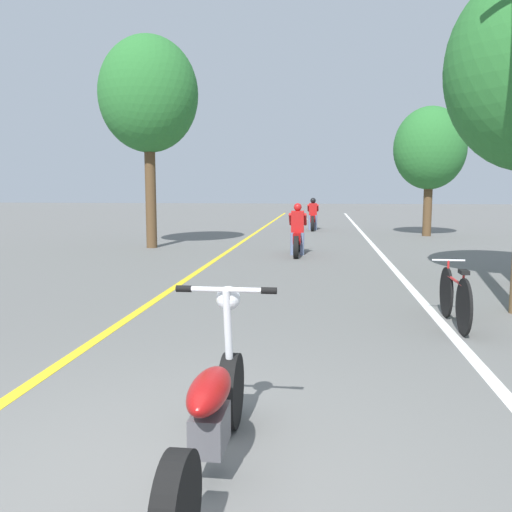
% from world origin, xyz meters
% --- Properties ---
extents(ground_plane, '(120.00, 120.00, 0.00)m').
position_xyz_m(ground_plane, '(0.00, 0.00, 0.00)').
color(ground_plane, '#60605E').
extents(lane_stripe_center, '(0.14, 48.00, 0.01)m').
position_xyz_m(lane_stripe_center, '(-1.70, 12.17, 0.00)').
color(lane_stripe_center, yellow).
rests_on(lane_stripe_center, ground).
extents(lane_stripe_edge, '(0.14, 48.00, 0.01)m').
position_xyz_m(lane_stripe_edge, '(2.57, 12.17, 0.00)').
color(lane_stripe_edge, white).
rests_on(lane_stripe_edge, ground).
extents(roadside_tree_right_far, '(2.65, 2.38, 4.79)m').
position_xyz_m(roadside_tree_right_far, '(4.88, 18.07, 3.24)').
color(roadside_tree_right_far, '#513A23').
rests_on(roadside_tree_right_far, ground).
extents(roadside_tree_left, '(2.94, 2.64, 6.22)m').
position_xyz_m(roadside_tree_left, '(-4.17, 12.92, 4.50)').
color(roadside_tree_left, '#513A23').
rests_on(roadside_tree_left, ground).
extents(motorcycle_foreground, '(0.72, 2.11, 1.11)m').
position_xyz_m(motorcycle_foreground, '(0.29, 0.22, 0.41)').
color(motorcycle_foreground, black).
rests_on(motorcycle_foreground, ground).
extents(motorcycle_rider_lead, '(0.50, 2.07, 1.40)m').
position_xyz_m(motorcycle_rider_lead, '(0.30, 11.64, 0.52)').
color(motorcycle_rider_lead, black).
rests_on(motorcycle_rider_lead, ground).
extents(motorcycle_rider_far, '(0.50, 2.06, 1.38)m').
position_xyz_m(motorcycle_rider_far, '(0.56, 20.47, 0.53)').
color(motorcycle_rider_far, black).
rests_on(motorcycle_rider_far, ground).
extents(bicycle_parked, '(0.44, 1.66, 0.82)m').
position_xyz_m(bicycle_parked, '(2.70, 4.31, 0.38)').
color(bicycle_parked, black).
rests_on(bicycle_parked, ground).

